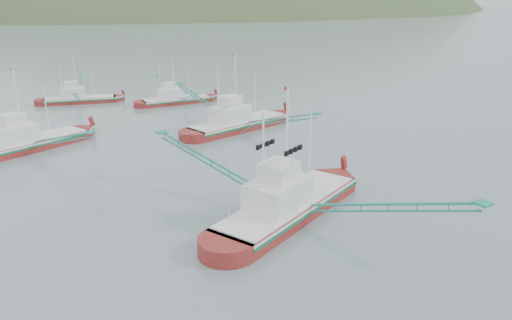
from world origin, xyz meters
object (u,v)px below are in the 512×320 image
bg_boat_far (176,97)px  bg_boat_left (25,133)px  bg_boat_extra (79,94)px  bg_boat_right (238,116)px  main_boat (288,189)px

bg_boat_far → bg_boat_left: (-25.94, -15.30, 0.97)m
bg_boat_far → bg_boat_left: bearing=-145.3°
bg_boat_left → bg_boat_extra: (11.97, 24.69, -0.52)m
bg_boat_left → bg_boat_right: 27.10m
bg_boat_far → bg_boat_right: bg_boat_right is taller
bg_boat_right → bg_boat_left: bearing=157.0°
bg_boat_right → bg_boat_extra: bearing=104.1°
main_boat → bg_boat_extra: bearing=71.7°
bg_boat_right → bg_boat_extra: (-14.62, 29.89, -0.36)m
main_boat → bg_boat_right: bearing=46.3°
bg_boat_far → bg_boat_right: (0.65, -20.49, 0.81)m
bg_boat_far → bg_boat_extra: size_ratio=1.02×
main_boat → bg_boat_far: size_ratio=1.35×
main_boat → bg_boat_left: size_ratio=1.12×
bg_boat_left → bg_boat_extra: bearing=43.3°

